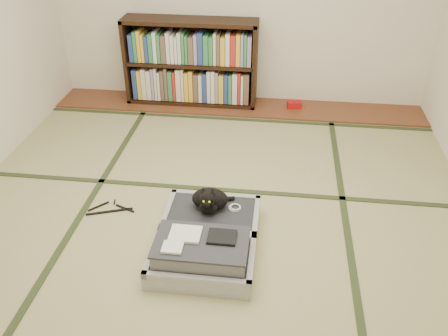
# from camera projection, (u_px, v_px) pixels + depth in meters

# --- Properties ---
(floor) EXTENTS (4.50, 4.50, 0.00)m
(floor) POSITION_uv_depth(u_px,v_px,m) (212.00, 220.00, 3.56)
(floor) COLOR tan
(floor) RESTS_ON ground
(wood_strip) EXTENTS (4.00, 0.50, 0.02)m
(wood_strip) POSITION_uv_depth(u_px,v_px,m) (238.00, 107.00, 5.23)
(wood_strip) COLOR brown
(wood_strip) RESTS_ON ground
(red_item) EXTENTS (0.16, 0.11, 0.07)m
(red_item) POSITION_uv_depth(u_px,v_px,m) (294.00, 105.00, 5.17)
(red_item) COLOR #B00E11
(red_item) RESTS_ON wood_strip
(room_shell) EXTENTS (4.50, 4.50, 4.50)m
(room_shell) POSITION_uv_depth(u_px,v_px,m) (208.00, 25.00, 2.78)
(room_shell) COLOR white
(room_shell) RESTS_ON ground
(tatami_borders) EXTENTS (4.00, 4.50, 0.01)m
(tatami_borders) POSITION_uv_depth(u_px,v_px,m) (220.00, 183.00, 3.98)
(tatami_borders) COLOR #2D381E
(tatami_borders) RESTS_ON ground
(bookcase) EXTENTS (1.42, 0.32, 0.92)m
(bookcase) POSITION_uv_depth(u_px,v_px,m) (191.00, 64.00, 5.11)
(bookcase) COLOR black
(bookcase) RESTS_ON wood_strip
(suitcase) EXTENTS (0.68, 0.91, 0.27)m
(suitcase) POSITION_uv_depth(u_px,v_px,m) (206.00, 241.00, 3.23)
(suitcase) COLOR #B4B5BA
(suitcase) RESTS_ON floor
(cat) EXTENTS (0.30, 0.31, 0.25)m
(cat) POSITION_uv_depth(u_px,v_px,m) (210.00, 200.00, 3.41)
(cat) COLOR black
(cat) RESTS_ON suitcase
(cable_coil) EXTENTS (0.09, 0.09, 0.02)m
(cable_coil) POSITION_uv_depth(u_px,v_px,m) (235.00, 207.00, 3.47)
(cable_coil) COLOR white
(cable_coil) RESTS_ON suitcase
(hanger) EXTENTS (0.36, 0.22, 0.01)m
(hanger) POSITION_uv_depth(u_px,v_px,m) (111.00, 209.00, 3.67)
(hanger) COLOR black
(hanger) RESTS_ON floor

